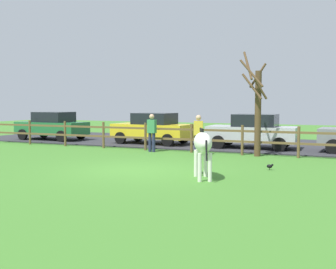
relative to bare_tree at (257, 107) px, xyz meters
name	(u,v)px	position (x,y,z in m)	size (l,w,h in m)	color
ground_plane	(137,170)	(-2.80, -4.86, -1.96)	(60.00, 60.00, 0.00)	#3D7528
parking_asphalt	(220,143)	(-2.80, 4.44, -1.93)	(28.00, 7.40, 0.05)	#2D2D33
paddock_fence	(192,136)	(-2.81, 0.14, -1.25)	(22.10, 0.11, 1.23)	brown
bare_tree	(257,107)	(0.00, 0.00, 0.00)	(1.09, 1.13, 4.17)	#513A23
zebra	(202,146)	(-0.39, -5.49, -1.03)	(1.12, 1.78, 1.41)	white
crow_on_grass	(270,166)	(1.10, -3.24, -1.83)	(0.21, 0.10, 0.20)	black
parked_car_yellow	(153,128)	(-5.79, 2.52, -1.11)	(4.11, 2.12, 1.56)	yellow
parked_car_green	(52,126)	(-11.95, 2.35, -1.11)	(4.04, 1.96, 1.56)	#236B38
parked_car_silver	(253,131)	(-0.68, 2.47, -1.11)	(4.01, 1.91, 1.56)	#B7BABF
visitor_left_of_tree	(198,133)	(-2.21, -0.68, -1.05)	(0.41, 0.31, 1.64)	#232847
visitor_right_of_tree	(152,131)	(-4.47, -0.30, -1.05)	(0.36, 0.23, 1.64)	#232847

